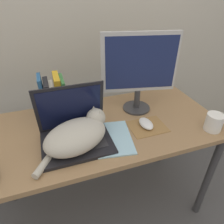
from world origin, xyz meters
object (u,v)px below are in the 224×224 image
object	(u,v)px
cat	(78,134)
external_monitor	(139,69)
webcam	(92,100)
mug	(214,122)
computer_mouse	(146,124)
book_row	(54,96)
laptop	(75,132)
notepad	(111,138)

from	to	relation	value
cat	external_monitor	xyz separation A→B (m)	(0.41, 0.22, 0.20)
webcam	mug	distance (m)	0.73
computer_mouse	webcam	bearing A→B (deg)	125.68
computer_mouse	book_row	xyz separation A→B (m)	(-0.46, 0.32, 0.09)
webcam	mug	bearing A→B (deg)	-39.35
laptop	external_monitor	bearing A→B (deg)	23.10
computer_mouse	webcam	distance (m)	0.39
mug	laptop	bearing A→B (deg)	168.13
book_row	notepad	distance (m)	0.44
external_monitor	webcam	world-z (taller)	external_monitor
laptop	mug	distance (m)	0.74
computer_mouse	notepad	distance (m)	0.22
book_row	webcam	distance (m)	0.24
laptop	webcam	bearing A→B (deg)	61.85
webcam	notepad	bearing A→B (deg)	-88.73
cat	mug	size ratio (longest dim) A/B	3.03
cat	laptop	bearing A→B (deg)	100.28
webcam	computer_mouse	bearing A→B (deg)	-54.32
external_monitor	mug	xyz separation A→B (m)	(0.30, -0.33, -0.22)
external_monitor	cat	bearing A→B (deg)	-151.78
laptop	mug	world-z (taller)	laptop
external_monitor	notepad	distance (m)	0.43
book_row	mug	size ratio (longest dim) A/B	1.86
mug	external_monitor	bearing A→B (deg)	132.42
webcam	mug	size ratio (longest dim) A/B	0.54
cat	computer_mouse	size ratio (longest dim) A/B	3.50
cat	computer_mouse	bearing A→B (deg)	4.80
external_monitor	book_row	size ratio (longest dim) A/B	1.93
cat	webcam	distance (m)	0.38
laptop	external_monitor	size ratio (longest dim) A/B	0.73
cat	notepad	distance (m)	0.18
laptop	computer_mouse	distance (m)	0.39
computer_mouse	book_row	world-z (taller)	book_row
laptop	book_row	bearing A→B (deg)	101.80
external_monitor	mug	bearing A→B (deg)	-47.58
book_row	notepad	bearing A→B (deg)	-56.31
book_row	external_monitor	bearing A→B (deg)	-14.71
computer_mouse	mug	distance (m)	0.36
cat	webcam	world-z (taller)	cat
cat	computer_mouse	world-z (taller)	cat
laptop	book_row	world-z (taller)	laptop
external_monitor	webcam	size ratio (longest dim) A/B	6.65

